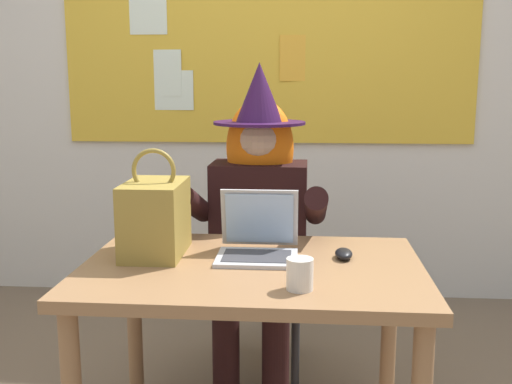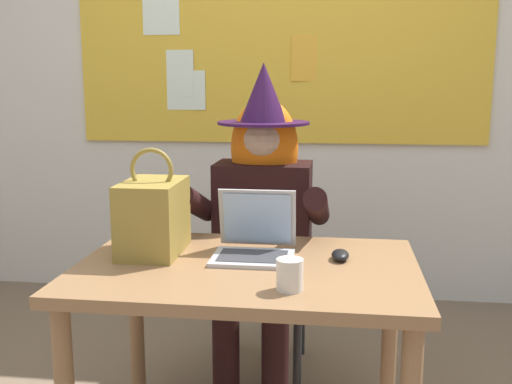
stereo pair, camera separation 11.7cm
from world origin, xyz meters
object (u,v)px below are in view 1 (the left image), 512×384
object	(u,v)px
laptop	(258,242)
handbag	(155,217)
person_costumed	(258,207)
chair_at_desk	(260,260)
desk_main	(252,292)
computer_mouse	(344,254)
coffee_mug	(300,274)

from	to	relation	value
laptop	handbag	distance (m)	0.37
person_costumed	handbag	world-z (taller)	person_costumed
chair_at_desk	handbag	world-z (taller)	handbag
desk_main	laptop	bearing A→B (deg)	82.94
desk_main	handbag	bearing A→B (deg)	164.65
person_costumed	laptop	distance (m)	0.53
person_costumed	chair_at_desk	bearing A→B (deg)	-179.37
computer_mouse	coffee_mug	xyz separation A→B (m)	(-0.15, -0.32, 0.03)
desk_main	person_costumed	bearing A→B (deg)	92.24
computer_mouse	laptop	bearing A→B (deg)	177.99
desk_main	coffee_mug	world-z (taller)	coffee_mug
chair_at_desk	handbag	distance (m)	0.81
person_costumed	handbag	xyz separation A→B (m)	(-0.33, -0.53, 0.07)
desk_main	chair_at_desk	distance (m)	0.76
laptop	chair_at_desk	bearing A→B (deg)	93.16
desk_main	coffee_mug	distance (m)	0.32
chair_at_desk	coffee_mug	distance (m)	1.03
computer_mouse	handbag	world-z (taller)	handbag
chair_at_desk	coffee_mug	world-z (taller)	chair_at_desk
person_costumed	laptop	world-z (taller)	person_costumed
person_costumed	coffee_mug	distance (m)	0.88
person_costumed	coffee_mug	size ratio (longest dim) A/B	14.67
laptop	coffee_mug	bearing A→B (deg)	-66.33
laptop	desk_main	bearing A→B (deg)	-97.08
computer_mouse	handbag	distance (m)	0.67
desk_main	computer_mouse	bearing A→B (deg)	16.34
handbag	coffee_mug	size ratio (longest dim) A/B	3.98
desk_main	person_costumed	size ratio (longest dim) A/B	0.82
laptop	coffee_mug	world-z (taller)	laptop
coffee_mug	laptop	bearing A→B (deg)	113.69
chair_at_desk	person_costumed	xyz separation A→B (m)	(-0.00, -0.12, 0.28)
desk_main	chair_at_desk	bearing A→B (deg)	91.78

